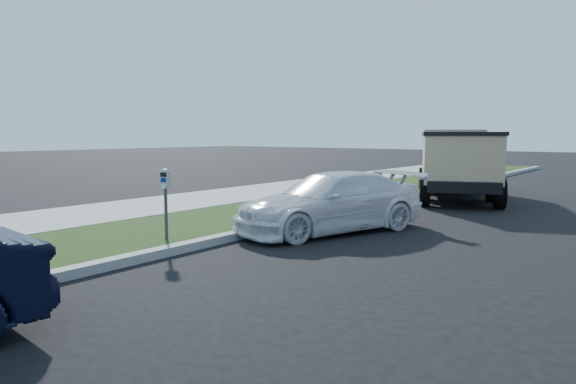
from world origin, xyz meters
The scene contains 5 objects.
ground centered at (0.00, 0.00, 0.00)m, with size 120.00×120.00×0.00m, color black.
streetside centered at (-5.57, 2.00, 0.07)m, with size 6.12×50.00×0.15m.
parking_meter centered at (-3.16, -0.35, 1.06)m, with size 0.21×0.17×1.30m.
white_wagon centered at (-1.58, 2.79, 0.62)m, with size 1.74×4.28×1.24m, color white.
dump_truck centered at (-1.51, 10.01, 1.24)m, with size 4.11×5.95×2.20m.
Camera 1 is at (4.21, -6.31, 2.04)m, focal length 32.00 mm.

